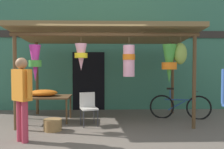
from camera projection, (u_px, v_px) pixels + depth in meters
ground_plane at (93, 129)px, 5.87m from camera, size 30.00×30.00×0.00m
shop_facade at (96, 49)px, 8.46m from camera, size 10.89×0.29×4.22m
market_stall_canopy at (108, 41)px, 6.54m from camera, size 4.82×2.37×2.58m
display_table at (44, 98)px, 6.68m from camera, size 1.45×0.83×0.70m
flower_heap_on_table at (44, 93)px, 6.70m from camera, size 0.79×0.56×0.17m
folding_chair at (88, 106)px, 6.27m from camera, size 0.50×0.50×0.84m
wicker_basket_by_table at (53, 125)px, 5.74m from camera, size 0.42×0.42×0.28m
parked_bicycle at (180, 107)px, 7.02m from camera, size 1.72×0.51×0.92m
customer_foreground at (22, 92)px, 4.87m from camera, size 0.48×0.42×1.71m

